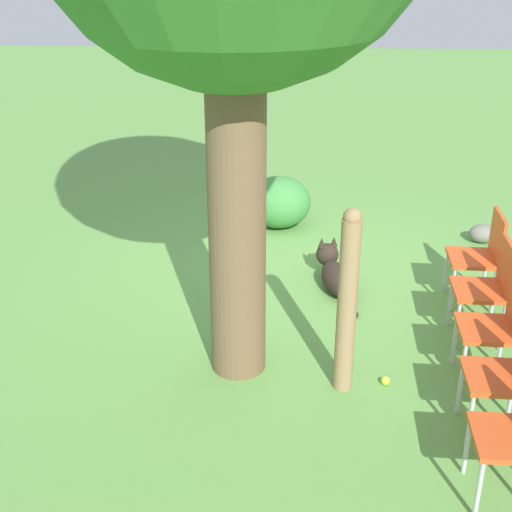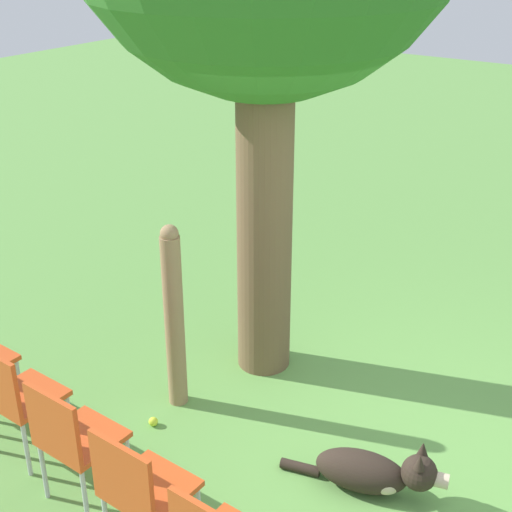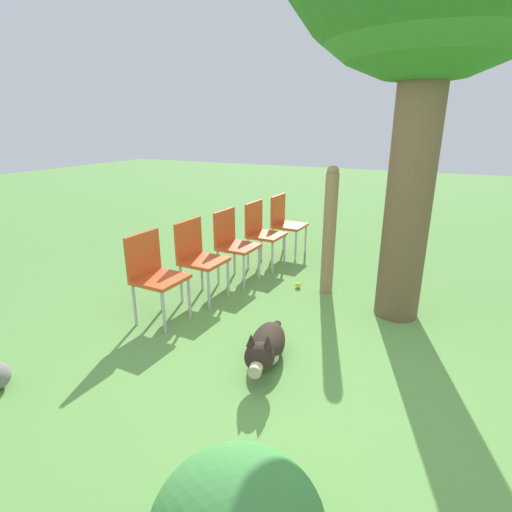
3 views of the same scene
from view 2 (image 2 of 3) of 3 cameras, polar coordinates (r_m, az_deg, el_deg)
name	(u,v)px [view 2 (image 2 of 3)]	position (r m, az deg, el deg)	size (l,w,h in m)	color
ground_plane	(390,444)	(5.22, 10.68, -14.55)	(30.00, 30.00, 0.00)	#609947
dog	(375,472)	(4.76, 9.48, -16.67)	(0.43, 1.06, 0.41)	#2D231C
fence_post	(174,317)	(5.15, -6.58, -4.89)	(0.14, 0.14, 1.45)	#937551
red_chair_1	(139,487)	(4.13, -9.34, -17.75)	(0.44, 0.46, 0.88)	#D14C1E
red_chair_2	(71,436)	(4.54, -14.57, -13.74)	(0.44, 0.46, 0.88)	#D14C1E
red_chair_3	(14,393)	(4.99, -18.76, -10.34)	(0.44, 0.46, 0.88)	#D14C1E
tennis_ball	(153,422)	(5.32, -8.22, -12.98)	(0.07, 0.07, 0.07)	#CCE033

